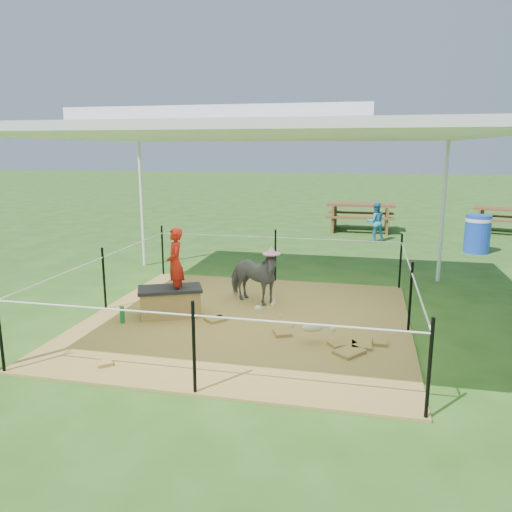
% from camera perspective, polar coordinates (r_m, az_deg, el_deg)
% --- Properties ---
extents(ground, '(90.00, 90.00, 0.00)m').
position_cam_1_polar(ground, '(7.31, -1.04, -7.50)').
color(ground, '#2D5919').
rests_on(ground, ground).
extents(hay_patch, '(4.60, 4.60, 0.03)m').
position_cam_1_polar(hay_patch, '(7.31, -1.04, -7.39)').
color(hay_patch, brown).
rests_on(hay_patch, ground).
extents(canopy_tent, '(6.30, 6.30, 2.90)m').
position_cam_1_polar(canopy_tent, '(6.89, -1.12, 14.09)').
color(canopy_tent, silver).
rests_on(canopy_tent, ground).
extents(rope_fence, '(4.54, 4.54, 1.00)m').
position_cam_1_polar(rope_fence, '(7.12, -1.06, -2.62)').
color(rope_fence, black).
rests_on(rope_fence, ground).
extents(straw_bale, '(0.97, 0.75, 0.38)m').
position_cam_1_polar(straw_bale, '(7.52, -9.76, -5.33)').
color(straw_bale, olive).
rests_on(straw_bale, hay_patch).
extents(dark_cloth, '(1.04, 0.82, 0.05)m').
position_cam_1_polar(dark_cloth, '(7.46, -9.82, -3.74)').
color(dark_cloth, black).
rests_on(dark_cloth, straw_bale).
extents(woman, '(0.38, 0.45, 1.04)m').
position_cam_1_polar(woman, '(7.31, -9.23, -0.07)').
color(woman, red).
rests_on(woman, straw_bale).
extents(green_bottle, '(0.09, 0.09, 0.24)m').
position_cam_1_polar(green_bottle, '(7.39, -15.05, -6.50)').
color(green_bottle, '#1A7831').
rests_on(green_bottle, hay_patch).
extents(pony, '(1.13, 0.85, 0.87)m').
position_cam_1_polar(pony, '(7.93, -0.39, -2.41)').
color(pony, '#48484C').
rests_on(pony, hay_patch).
extents(pink_hat, '(0.27, 0.27, 0.13)m').
position_cam_1_polar(pink_hat, '(7.82, -0.40, 1.12)').
color(pink_hat, pink).
rests_on(pink_hat, pony).
extents(foal, '(0.95, 0.74, 0.46)m').
position_cam_1_polar(foal, '(6.43, 6.47, -7.91)').
color(foal, beige).
rests_on(foal, hay_patch).
extents(trash_barrel, '(0.75, 0.75, 0.91)m').
position_cam_1_polar(trash_barrel, '(13.10, 23.98, 2.32)').
color(trash_barrel, blue).
rests_on(trash_barrel, ground).
extents(picnic_table_near, '(2.02, 1.46, 0.84)m').
position_cam_1_polar(picnic_table_near, '(15.54, 11.83, 4.37)').
color(picnic_table_near, brown).
rests_on(picnic_table_near, ground).
extents(picnic_table_far, '(2.09, 1.75, 0.75)m').
position_cam_1_polar(picnic_table_far, '(16.53, 26.69, 3.63)').
color(picnic_table_far, brown).
rests_on(picnic_table_far, ground).
extents(distant_person, '(0.62, 0.56, 1.06)m').
position_cam_1_polar(distant_person, '(13.87, 13.48, 3.83)').
color(distant_person, teal).
rests_on(distant_person, ground).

